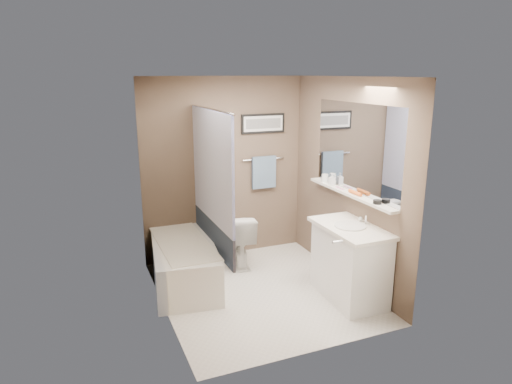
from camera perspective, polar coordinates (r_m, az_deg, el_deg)
name	(u,v)px	position (r m, az deg, el deg)	size (l,w,h in m)	color
ground	(261,292)	(5.36, 0.63, -12.35)	(2.50, 2.50, 0.00)	silver
ceiling	(262,79)	(4.78, 0.71, 13.99)	(2.20, 2.50, 0.04)	white
wall_back	(225,169)	(6.05, -3.92, 2.86)	(2.20, 0.04, 2.40)	brown
wall_front	(319,225)	(3.88, 7.84, -4.07)	(2.20, 0.04, 2.40)	brown
wall_left	(162,201)	(4.63, -11.72, -1.14)	(0.04, 2.50, 2.40)	brown
wall_right	(346,182)	(5.44, 11.19, 1.25)	(0.04, 2.50, 2.40)	brown
tile_surround	(153,207)	(5.16, -12.81, -1.88)	(0.02, 1.55, 2.00)	beige
curtain_rod	(210,109)	(5.12, -5.73, 10.27)	(0.02, 0.02, 1.55)	silver
curtain_upper	(212,167)	(5.21, -5.55, 3.13)	(0.03, 1.45, 1.28)	white
curtain_lower	(213,235)	(5.44, -5.34, -5.36)	(0.03, 1.45, 0.36)	#232F42
mirror	(356,148)	(5.24, 12.41, 5.37)	(0.02, 1.60, 1.00)	silver
shelf	(350,194)	(5.32, 11.62, -0.19)	(0.12, 1.60, 0.03)	silver
towel_bar	(263,159)	(6.21, 0.93, 4.14)	(0.02, 0.02, 0.60)	silver
towel	(264,172)	(6.23, 0.99, 2.48)	(0.34, 0.05, 0.44)	#85A7C2
art_frame	(263,123)	(6.16, 0.88, 8.56)	(0.62, 0.03, 0.26)	black
art_mat	(263,124)	(6.15, 0.94, 8.55)	(0.56, 0.00, 0.20)	white
art_image	(264,124)	(6.14, 0.95, 8.54)	(0.50, 0.00, 0.13)	#595959
door	(372,239)	(4.23, 14.32, -5.68)	(0.80, 0.02, 2.00)	silver
door_handle	(337,242)	(4.09, 10.14, -6.15)	(0.02, 0.02, 0.10)	silver
bathtub	(184,263)	(5.55, -9.00, -8.73)	(0.70, 1.50, 0.50)	white
tub_rim	(183,243)	(5.45, -9.10, -6.32)	(0.56, 1.36, 0.02)	white
toilet	(237,239)	(5.95, -2.36, -5.88)	(0.39, 0.68, 0.70)	white
vanity	(350,264)	(5.18, 11.63, -8.82)	(0.50, 0.90, 0.80)	white
countertop	(351,228)	(5.02, 11.78, -4.44)	(0.54, 0.96, 0.04)	white
sink_basin	(350,226)	(5.01, 11.70, -4.15)	(0.34, 0.34, 0.01)	silver
faucet_spout	(366,220)	(5.11, 13.59, -3.39)	(0.02, 0.02, 0.10)	silver
faucet_knob	(361,219)	(5.19, 12.93, -3.29)	(0.05, 0.05, 0.05)	silver
candle_bowl_near	(377,202)	(4.91, 14.92, -1.20)	(0.09, 0.09, 0.04)	black
hair_brush_front	(355,193)	(5.22, 12.30, -0.08)	(0.04, 0.04, 0.22)	orange
pink_comb	(340,188)	(5.48, 10.45, 0.50)	(0.03, 0.16, 0.01)	pink
glass_jar	(325,178)	(5.75, 8.62, 1.73)	(0.08, 0.08, 0.10)	white
soap_bottle	(332,179)	(5.61, 9.49, 1.58)	(0.06, 0.07, 0.14)	#999999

